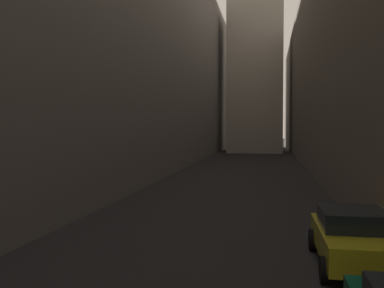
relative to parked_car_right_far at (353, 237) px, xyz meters
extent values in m
plane|color=black|center=(-4.40, 24.80, -0.79)|extent=(264.00, 264.00, 0.00)
cube|color=slate|center=(-16.99, 26.80, 10.45)|extent=(14.19, 108.00, 22.49)
cube|color=#A59919|center=(0.00, -0.03, -0.12)|extent=(1.82, 4.13, 0.69)
cube|color=black|center=(0.00, 0.10, 0.48)|extent=(1.67, 1.94, 0.50)
cylinder|color=black|center=(-0.91, 1.37, -0.46)|extent=(0.22, 0.65, 0.65)
cylinder|color=black|center=(0.91, 1.37, -0.46)|extent=(0.22, 0.65, 0.65)
cylinder|color=black|center=(-0.91, -1.43, -0.46)|extent=(0.22, 0.65, 0.65)
camera|label=1|loc=(-2.25, -11.88, 2.91)|focal=39.74mm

